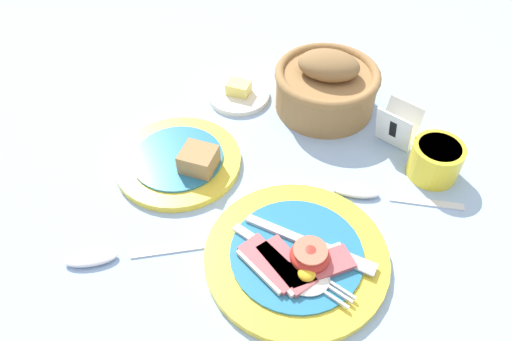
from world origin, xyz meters
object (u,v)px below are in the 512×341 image
Objects in this scene: sugar_cup at (436,159)px; teaspoon_near_cup at (112,256)px; bread_basket at (326,85)px; breakfast_plate at (297,257)px; butter_dish at (239,94)px; number_card at (397,126)px; teaspoon_stray at (374,194)px; bread_plate at (181,161)px.

sugar_cup is 0.49× the size of teaspoon_near_cup.
bread_basket is at bearing 165.20° from sugar_cup.
butter_dish is at bearing 135.61° from breakfast_plate.
breakfast_plate is 0.27m from sugar_cup.
teaspoon_stray is (0.02, -0.12, -0.03)m from number_card.
bread_basket is at bearing -64.99° from teaspoon_stray.
breakfast_plate is 0.25m from bread_plate.
sugar_cup is at bearing -13.84° from number_card.
bread_basket is at bearing -144.23° from teaspoon_near_cup.
teaspoon_stray is at bearing -43.23° from bread_basket.
sugar_cup is 0.41× the size of teaspoon_stray.
teaspoon_near_cup is (-0.24, -0.41, -0.03)m from number_card.
sugar_cup reaches higher than breakfast_plate.
bread_plate is at bearing -150.66° from sugar_cup.
number_card is 0.47m from teaspoon_near_cup.
number_card is (-0.07, 0.03, 0.01)m from sugar_cup.
number_card is 0.39× the size of teaspoon_stray.
sugar_cup is 0.22m from bread_basket.
bread_plate is 0.35m from number_card.
teaspoon_near_cup is (-0.10, -0.43, -0.04)m from bread_basket.
sugar_cup reaches higher than bread_plate.
breakfast_plate is at bearing -14.12° from bread_plate.
number_card reaches higher than bread_plate.
sugar_cup is at bearing 68.40° from breakfast_plate.
teaspoon_near_cup is (0.03, -0.18, -0.01)m from bread_plate.
butter_dish is (-0.02, 0.19, -0.00)m from bread_plate.
bread_plate is at bearing -2.19° from teaspoon_stray.
bread_plate is 1.25× the size of teaspoon_near_cup.
bread_plate is at bearing -117.06° from bread_basket.
sugar_cup is 1.05× the size of number_card.
sugar_cup is (0.34, 0.19, 0.02)m from bread_plate.
bread_plate reaches higher than breakfast_plate.
bread_basket reaches higher than teaspoon_near_cup.
bread_basket reaches higher than butter_dish.
breakfast_plate is at bearing -86.43° from number_card.
butter_dish is at bearing -164.94° from number_card.
butter_dish is (-0.14, -0.06, -0.04)m from bread_basket.
bread_basket reaches higher than breakfast_plate.
sugar_cup is at bearing -144.04° from teaspoon_stray.
number_card is 0.13m from teaspoon_stray.
breakfast_plate is 0.33m from bread_basket.
number_card is (0.28, 0.03, 0.03)m from butter_dish.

